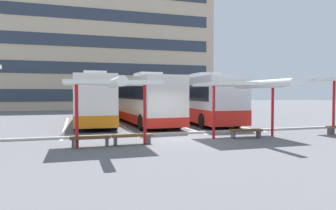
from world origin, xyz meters
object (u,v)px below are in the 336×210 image
at_px(coach_bus_2, 197,100).
at_px(bench_1, 90,139).
at_px(bench_3, 246,132).
at_px(waiting_shelter_1, 112,84).
at_px(waiting_shelter_2, 247,85).
at_px(bench_2, 132,137).
at_px(coach_bus_0, 95,100).
at_px(coach_bus_1, 142,100).

xyz_separation_m(coach_bus_2, bench_1, (-8.55, -8.90, -1.38)).
bearing_deg(bench_1, bench_3, 2.57).
distance_m(waiting_shelter_1, waiting_shelter_2, 6.76).
relative_size(waiting_shelter_1, bench_2, 2.44).
relative_size(bench_1, bench_3, 0.99).
height_order(coach_bus_0, bench_1, coach_bus_0).
bearing_deg(coach_bus_2, bench_2, -127.55).
bearing_deg(coach_bus_0, bench_2, -84.46).
bearing_deg(bench_3, bench_2, -177.86).
height_order(coach_bus_0, coach_bus_2, coach_bus_0).
relative_size(coach_bus_2, bench_1, 6.94).
bearing_deg(waiting_shelter_2, bench_3, 90.00).
height_order(waiting_shelter_1, bench_3, waiting_shelter_1).
xyz_separation_m(bench_1, bench_2, (1.80, 0.12, 0.00)).
bearing_deg(bench_3, coach_bus_0, 124.81).
height_order(coach_bus_2, bench_3, coach_bus_2).
xyz_separation_m(bench_1, waiting_shelter_2, (7.63, 0.25, 2.32)).
bearing_deg(bench_1, coach_bus_1, 65.43).
xyz_separation_m(waiting_shelter_1, bench_3, (6.73, 0.64, -2.29)).
height_order(waiting_shelter_2, bench_3, waiting_shelter_2).
relative_size(waiting_shelter_1, bench_3, 2.59).
bearing_deg(coach_bus_2, bench_1, -133.84).
relative_size(coach_bus_0, bench_3, 6.72).
bearing_deg(coach_bus_2, waiting_shelter_1, -129.73).
height_order(coach_bus_1, bench_1, coach_bus_1).
xyz_separation_m(waiting_shelter_1, bench_2, (0.90, 0.42, -2.29)).
height_order(waiting_shelter_1, bench_1, waiting_shelter_1).
distance_m(coach_bus_2, bench_2, 11.16).
height_order(coach_bus_1, bench_3, coach_bus_1).
height_order(waiting_shelter_1, bench_2, waiting_shelter_1).
height_order(coach_bus_0, bench_2, coach_bus_0).
distance_m(bench_2, waiting_shelter_2, 6.28).
height_order(coach_bus_2, waiting_shelter_2, coach_bus_2).
relative_size(bench_2, bench_3, 1.06).
bearing_deg(bench_2, waiting_shelter_2, 1.23).
bearing_deg(waiting_shelter_2, waiting_shelter_1, -175.36).
bearing_deg(coach_bus_1, coach_bus_0, 166.49).
bearing_deg(coach_bus_2, coach_bus_0, 171.00).
bearing_deg(waiting_shelter_2, coach_bus_2, 83.96).
bearing_deg(coach_bus_1, waiting_shelter_1, -109.25).
height_order(coach_bus_1, coach_bus_2, coach_bus_2).
xyz_separation_m(coach_bus_0, coach_bus_2, (7.72, -1.22, -0.05)).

